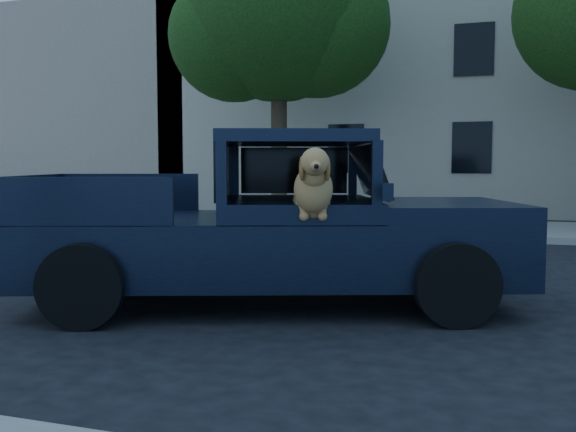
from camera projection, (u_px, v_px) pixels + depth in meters
The scene contains 7 objects.
ground at pixel (335, 307), 7.62m from camera, with size 120.00×120.00×0.00m, color black.
far_sidewalk at pixel (422, 228), 16.33m from camera, with size 60.00×4.00×0.15m, color gray.
lane_stripes at pixel (508, 270), 10.22m from camera, with size 21.60×0.14×0.01m, color silver, non-canonical shape.
street_tree_left at pixel (280, 17), 17.50m from camera, with size 6.00×5.20×8.60m.
building_main at pixel (537, 82), 21.95m from camera, with size 26.00×6.00×9.00m, color #BDB09C.
building_left at pixel (90, 110), 27.58m from camera, with size 12.00×6.00×8.00m, color tan.
pickup_truck at pixel (263, 247), 7.73m from camera, with size 6.19×4.00×2.07m.
Camera 1 is at (1.81, -7.31, 1.70)m, focal length 40.00 mm.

